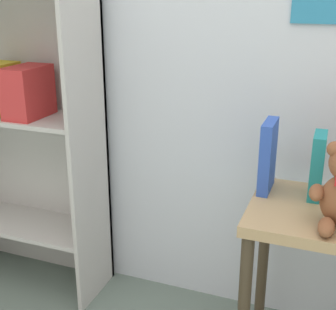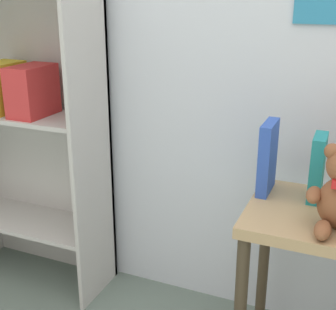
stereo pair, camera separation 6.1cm
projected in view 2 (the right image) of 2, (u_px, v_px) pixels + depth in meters
The scene contains 5 objects.
wall_back at pixel (282, 5), 1.64m from camera, with size 4.80×0.07×2.50m.
bookshelf_side at pixel (24, 88), 2.00m from camera, with size 0.70×0.30×1.59m.
display_table at pixel (333, 250), 1.47m from camera, with size 0.55×0.41×0.65m.
book_standing_blue at pixel (268, 157), 1.56m from camera, with size 0.04×0.15×0.24m, color #2D51B7.
book_standing_teal at pixel (317, 168), 1.51m from camera, with size 0.04×0.12×0.22m, color teal.
Camera 2 is at (0.31, -0.48, 1.30)m, focal length 50.00 mm.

